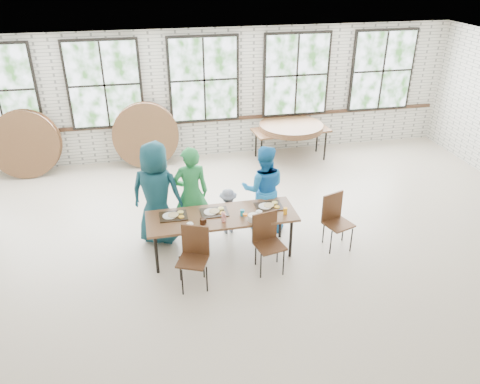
# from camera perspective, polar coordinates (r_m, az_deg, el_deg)

# --- Properties ---
(room) EXTENTS (12.00, 12.00, 12.00)m
(room) POSITION_cam_1_polar(r_m,az_deg,el_deg) (10.99, -4.41, 13.25)
(room) COLOR #C1B099
(room) RESTS_ON ground
(dining_table) EXTENTS (2.41, 0.82, 0.74)m
(dining_table) POSITION_cam_1_polar(r_m,az_deg,el_deg) (7.52, -2.24, -3.19)
(dining_table) COLOR brown
(dining_table) RESTS_ON ground
(chair_near_left) EXTENTS (0.54, 0.54, 0.95)m
(chair_near_left) POSITION_cam_1_polar(r_m,az_deg,el_deg) (6.99, -5.62, -7.21)
(chair_near_left) COLOR #4C2D19
(chair_near_left) RESTS_ON ground
(chair_near_right) EXTENTS (0.50, 0.49, 0.95)m
(chair_near_right) POSITION_cam_1_polar(r_m,az_deg,el_deg) (7.29, 3.32, -5.50)
(chair_near_right) COLOR #4C2D19
(chair_near_right) RESTS_ON ground
(chair_spare) EXTENTS (0.53, 0.52, 0.95)m
(chair_spare) POSITION_cam_1_polar(r_m,az_deg,el_deg) (7.98, 11.52, -2.91)
(chair_spare) COLOR #4C2D19
(chair_spare) RESTS_ON ground
(adult_teal) EXTENTS (1.03, 0.85, 1.81)m
(adult_teal) POSITION_cam_1_polar(r_m,az_deg,el_deg) (7.91, -10.14, -0.19)
(adult_teal) COLOR navy
(adult_teal) RESTS_ON ground
(adult_green) EXTENTS (0.65, 0.45, 1.69)m
(adult_green) POSITION_cam_1_polar(r_m,az_deg,el_deg) (7.96, -5.99, -0.19)
(adult_green) COLOR #22833F
(adult_green) RESTS_ON ground
(toddler) EXTENTS (0.58, 0.37, 0.85)m
(toddler) POSITION_cam_1_polar(r_m,az_deg,el_deg) (8.24, -1.44, -2.36)
(toddler) COLOR #152242
(toddler) RESTS_ON ground
(adult_blue) EXTENTS (0.88, 0.75, 1.60)m
(adult_blue) POSITION_cam_1_polar(r_m,az_deg,el_deg) (8.18, 2.86, 0.38)
(adult_blue) COLOR #1D7CCC
(adult_blue) RESTS_ON ground
(storage_table) EXTENTS (1.87, 0.92, 0.74)m
(storage_table) POSITION_cam_1_polar(r_m,az_deg,el_deg) (11.21, 6.22, 7.35)
(storage_table) COLOR brown
(storage_table) RESTS_ON ground
(tabletop_clutter) EXTENTS (2.02, 0.62, 0.11)m
(tabletop_clutter) POSITION_cam_1_polar(r_m,az_deg,el_deg) (7.47, -1.35, -2.71)
(tabletop_clutter) COLOR black
(tabletop_clutter) RESTS_ON dining_table
(round_tops_stacked) EXTENTS (1.50, 1.50, 0.13)m
(round_tops_stacked) POSITION_cam_1_polar(r_m,az_deg,el_deg) (11.17, 6.26, 7.92)
(round_tops_stacked) COLOR brown
(round_tops_stacked) RESTS_ON storage_table
(round_tops_leaning) EXTENTS (4.12, 0.45, 1.49)m
(round_tops_leaning) POSITION_cam_1_polar(r_m,az_deg,el_deg) (11.05, -18.17, 6.06)
(round_tops_leaning) COLOR brown
(round_tops_leaning) RESTS_ON ground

